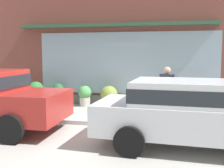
% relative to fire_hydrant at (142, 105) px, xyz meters
% --- Properties ---
extents(ground_plane, '(60.00, 60.00, 0.00)m').
position_rel_fire_hydrant_xyz_m(ground_plane, '(-1.28, -0.59, -0.47)').
color(ground_plane, '#9E9B93').
extents(curb_strip, '(14.00, 0.24, 0.12)m').
position_rel_fire_hydrant_xyz_m(curb_strip, '(-1.28, -0.79, -0.41)').
color(curb_strip, '#B2B2AD').
rests_on(curb_strip, ground_plane).
extents(storefront, '(14.00, 0.81, 5.30)m').
position_rel_fire_hydrant_xyz_m(storefront, '(-1.28, 2.59, 2.12)').
color(storefront, brown).
rests_on(storefront, ground_plane).
extents(fire_hydrant, '(0.41, 0.37, 0.95)m').
position_rel_fire_hydrant_xyz_m(fire_hydrant, '(0.00, 0.00, 0.00)').
color(fire_hydrant, red).
rests_on(fire_hydrant, ground_plane).
extents(pedestrian_with_handbag, '(0.63, 0.33, 1.62)m').
position_rel_fire_hydrant_xyz_m(pedestrian_with_handbag, '(0.75, 0.35, 0.46)').
color(pedestrian_with_handbag, '#9E9384').
rests_on(pedestrian_with_handbag, ground_plane).
extents(parked_car_silver, '(4.67, 2.20, 1.44)m').
position_rel_fire_hydrant_xyz_m(parked_car_silver, '(1.44, -2.20, 0.36)').
color(parked_car_silver, silver).
rests_on(parked_car_silver, ground_plane).
extents(potted_plant_by_entrance, '(0.64, 0.64, 0.92)m').
position_rel_fire_hydrant_xyz_m(potted_plant_by_entrance, '(-4.39, 1.81, 0.02)').
color(potted_plant_by_entrance, '#B7B2A3').
rests_on(potted_plant_by_entrance, ground_plane).
extents(potted_plant_corner_tall, '(0.65, 0.65, 0.81)m').
position_rel_fire_hydrant_xyz_m(potted_plant_corner_tall, '(-1.42, 1.86, -0.04)').
color(potted_plant_corner_tall, '#4C4C51').
rests_on(potted_plant_corner_tall, ground_plane).
extents(potted_plant_window_left, '(0.49, 0.49, 0.84)m').
position_rel_fire_hydrant_xyz_m(potted_plant_window_left, '(-3.52, 2.00, -0.00)').
color(potted_plant_window_left, '#33473D').
rests_on(potted_plant_window_left, ground_plane).
extents(potted_plant_low_front, '(0.52, 0.52, 0.79)m').
position_rel_fire_hydrant_xyz_m(potted_plant_low_front, '(-2.39, 1.91, -0.04)').
color(potted_plant_low_front, '#B7B2A3').
rests_on(potted_plant_low_front, ground_plane).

